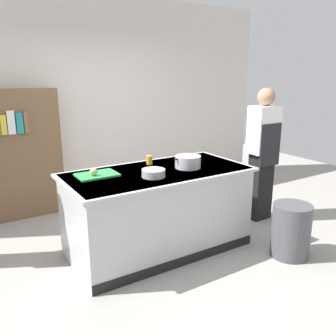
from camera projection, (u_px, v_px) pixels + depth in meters
The scene contains 11 objects.
ground_plane at pixel (159, 248), 3.99m from camera, with size 10.00×10.00×0.00m, color #9E9991.
back_wall at pixel (86, 100), 5.31m from camera, with size 6.40×0.12×3.00m, color silver.
counter_island at pixel (158, 209), 3.87m from camera, with size 1.98×0.98×0.90m.
cutting_board at pixel (97, 175), 3.58m from camera, with size 0.40×0.28×0.02m, color green.
onion at pixel (94, 172), 3.51m from camera, with size 0.08×0.08×0.08m, color tan.
stock_pot at pixel (188, 162), 3.86m from camera, with size 0.35×0.28×0.13m.
mixing_bowl at pixel (153, 173), 3.54m from camera, with size 0.23×0.23×0.08m, color #B7BABF.
juice_cup at pixel (149, 160), 4.01m from camera, with size 0.07×0.07×0.10m, color yellow.
trash_bin at pixel (291, 230), 3.77m from camera, with size 0.40×0.40×0.58m, color #4C4C51.
person_chef at pixel (263, 152), 4.59m from camera, with size 0.38×0.25×1.72m.
bookshelf at pixel (17, 155), 4.68m from camera, with size 1.10×0.31×1.70m.
Camera 1 is at (-1.84, -3.12, 1.91)m, focal length 38.12 mm.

